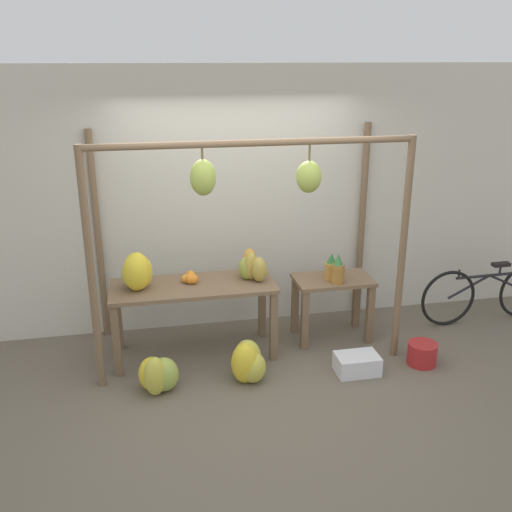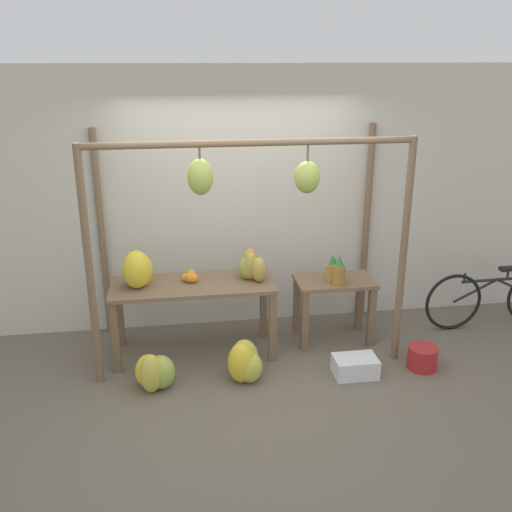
{
  "view_description": "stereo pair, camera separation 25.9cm",
  "coord_description": "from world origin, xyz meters",
  "px_view_note": "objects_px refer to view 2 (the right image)",
  "views": [
    {
      "loc": [
        -0.95,
        -4.47,
        2.86
      ],
      "look_at": [
        0.1,
        0.7,
        1.01
      ],
      "focal_mm": 40.0,
      "sensor_mm": 36.0,
      "label": 1
    },
    {
      "loc": [
        -0.7,
        -4.51,
        2.86
      ],
      "look_at": [
        0.1,
        0.7,
        1.01
      ],
      "focal_mm": 40.0,
      "sensor_mm": 36.0,
      "label": 2
    }
  ],
  "objects_px": {
    "banana_pile_ground_left": "(154,372)",
    "parked_bicycle": "(494,298)",
    "orange_pile": "(190,277)",
    "blue_bucket": "(422,358)",
    "papaya_pile": "(252,266)",
    "pineapple_cluster": "(337,271)",
    "banana_pile_ground_right": "(245,363)",
    "banana_pile_on_table": "(137,270)",
    "fruit_crate_white": "(355,366)"
  },
  "relations": [
    {
      "from": "banana_pile_ground_right",
      "to": "papaya_pile",
      "type": "height_order",
      "value": "papaya_pile"
    },
    {
      "from": "pineapple_cluster",
      "to": "parked_bicycle",
      "type": "xyz_separation_m",
      "value": [
        1.86,
        0.12,
        -0.46
      ]
    },
    {
      "from": "banana_pile_ground_right",
      "to": "papaya_pile",
      "type": "xyz_separation_m",
      "value": [
        0.16,
        0.63,
        0.71
      ]
    },
    {
      "from": "banana_pile_ground_left",
      "to": "papaya_pile",
      "type": "xyz_separation_m",
      "value": [
        0.99,
        0.65,
        0.72
      ]
    },
    {
      "from": "banana_pile_ground_left",
      "to": "parked_bicycle",
      "type": "distance_m",
      "value": 3.78
    },
    {
      "from": "banana_pile_ground_left",
      "to": "pineapple_cluster",
      "type": "bearing_deg",
      "value": 18.39
    },
    {
      "from": "pineapple_cluster",
      "to": "banana_pile_ground_left",
      "type": "xyz_separation_m",
      "value": [
        -1.85,
        -0.61,
        -0.64
      ]
    },
    {
      "from": "banana_pile_on_table",
      "to": "papaya_pile",
      "type": "bearing_deg",
      "value": 1.55
    },
    {
      "from": "banana_pile_on_table",
      "to": "fruit_crate_white",
      "type": "height_order",
      "value": "banana_pile_on_table"
    },
    {
      "from": "banana_pile_ground_left",
      "to": "papaya_pile",
      "type": "relative_size",
      "value": 1.02
    },
    {
      "from": "fruit_crate_white",
      "to": "parked_bicycle",
      "type": "relative_size",
      "value": 0.25
    },
    {
      "from": "blue_bucket",
      "to": "papaya_pile",
      "type": "distance_m",
      "value": 1.88
    },
    {
      "from": "banana_pile_on_table",
      "to": "banana_pile_ground_right",
      "type": "relative_size",
      "value": 0.87
    },
    {
      "from": "banana_pile_ground_left",
      "to": "parked_bicycle",
      "type": "xyz_separation_m",
      "value": [
        3.71,
        0.73,
        0.17
      ]
    },
    {
      "from": "pineapple_cluster",
      "to": "orange_pile",
      "type": "bearing_deg",
      "value": 177.63
    },
    {
      "from": "pineapple_cluster",
      "to": "papaya_pile",
      "type": "relative_size",
      "value": 0.84
    },
    {
      "from": "banana_pile_ground_left",
      "to": "papaya_pile",
      "type": "height_order",
      "value": "papaya_pile"
    },
    {
      "from": "orange_pile",
      "to": "parked_bicycle",
      "type": "xyz_separation_m",
      "value": [
        3.33,
        0.06,
        -0.46
      ]
    },
    {
      "from": "pineapple_cluster",
      "to": "papaya_pile",
      "type": "height_order",
      "value": "papaya_pile"
    },
    {
      "from": "papaya_pile",
      "to": "fruit_crate_white",
      "type": "bearing_deg",
      "value": -38.48
    },
    {
      "from": "fruit_crate_white",
      "to": "banana_pile_on_table",
      "type": "bearing_deg",
      "value": 161.38
    },
    {
      "from": "papaya_pile",
      "to": "pineapple_cluster",
      "type": "bearing_deg",
      "value": -2.58
    },
    {
      "from": "pineapple_cluster",
      "to": "fruit_crate_white",
      "type": "bearing_deg",
      "value": -88.01
    },
    {
      "from": "parked_bicycle",
      "to": "blue_bucket",
      "type": "bearing_deg",
      "value": -146.85
    },
    {
      "from": "fruit_crate_white",
      "to": "orange_pile",
      "type": "bearing_deg",
      "value": 154.08
    },
    {
      "from": "pineapple_cluster",
      "to": "banana_pile_ground_left",
      "type": "distance_m",
      "value": 2.05
    },
    {
      "from": "pineapple_cluster",
      "to": "parked_bicycle",
      "type": "distance_m",
      "value": 1.92
    },
    {
      "from": "fruit_crate_white",
      "to": "papaya_pile",
      "type": "distance_m",
      "value": 1.38
    },
    {
      "from": "banana_pile_on_table",
      "to": "pineapple_cluster",
      "type": "xyz_separation_m",
      "value": [
        1.97,
        -0.01,
        -0.12
      ]
    },
    {
      "from": "pineapple_cluster",
      "to": "banana_pile_ground_right",
      "type": "height_order",
      "value": "pineapple_cluster"
    },
    {
      "from": "papaya_pile",
      "to": "banana_pile_ground_left",
      "type": "bearing_deg",
      "value": -146.51
    },
    {
      "from": "banana_pile_ground_right",
      "to": "parked_bicycle",
      "type": "xyz_separation_m",
      "value": [
        2.88,
        0.71,
        0.16
      ]
    },
    {
      "from": "blue_bucket",
      "to": "pineapple_cluster",
      "type": "bearing_deg",
      "value": 138.1
    },
    {
      "from": "banana_pile_on_table",
      "to": "blue_bucket",
      "type": "height_order",
      "value": "banana_pile_on_table"
    },
    {
      "from": "orange_pile",
      "to": "banana_pile_ground_right",
      "type": "height_order",
      "value": "orange_pile"
    },
    {
      "from": "banana_pile_on_table",
      "to": "blue_bucket",
      "type": "relative_size",
      "value": 1.31
    },
    {
      "from": "blue_bucket",
      "to": "fruit_crate_white",
      "type": "bearing_deg",
      "value": -177.46
    },
    {
      "from": "blue_bucket",
      "to": "parked_bicycle",
      "type": "height_order",
      "value": "parked_bicycle"
    },
    {
      "from": "banana_pile_ground_right",
      "to": "papaya_pile",
      "type": "relative_size",
      "value": 1.17
    },
    {
      "from": "pineapple_cluster",
      "to": "parked_bicycle",
      "type": "height_order",
      "value": "pineapple_cluster"
    },
    {
      "from": "orange_pile",
      "to": "papaya_pile",
      "type": "distance_m",
      "value": 0.61
    },
    {
      "from": "orange_pile",
      "to": "parked_bicycle",
      "type": "relative_size",
      "value": 0.13
    },
    {
      "from": "banana_pile_ground_left",
      "to": "banana_pile_ground_right",
      "type": "xyz_separation_m",
      "value": [
        0.83,
        0.02,
        0.01
      ]
    },
    {
      "from": "banana_pile_on_table",
      "to": "papaya_pile",
      "type": "relative_size",
      "value": 1.02
    },
    {
      "from": "parked_bicycle",
      "to": "orange_pile",
      "type": "bearing_deg",
      "value": -179.0
    },
    {
      "from": "pineapple_cluster",
      "to": "fruit_crate_white",
      "type": "relative_size",
      "value": 0.76
    },
    {
      "from": "pineapple_cluster",
      "to": "banana_pile_ground_right",
      "type": "distance_m",
      "value": 1.34
    },
    {
      "from": "banana_pile_ground_right",
      "to": "fruit_crate_white",
      "type": "xyz_separation_m",
      "value": [
        1.04,
        -0.07,
        -0.09
      ]
    },
    {
      "from": "banana_pile_on_table",
      "to": "banana_pile_ground_left",
      "type": "distance_m",
      "value": 0.99
    },
    {
      "from": "parked_bicycle",
      "to": "banana_pile_on_table",
      "type": "bearing_deg",
      "value": -178.35
    }
  ]
}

